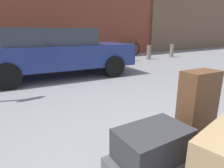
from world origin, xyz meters
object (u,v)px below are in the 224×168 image
bollard_kerb_near (100,56)px  bollard_kerb_mid (130,54)px  suitcase_charcoal_front_right (153,143)px  suitcase_brown_stacked_top (198,103)px  parked_car (57,51)px  bicycle_leaning (132,49)px  bollard_kerb_far (149,52)px  bollard_corner (172,51)px

bollard_kerb_near → bollard_kerb_mid: size_ratio=1.00×
suitcase_charcoal_front_right → suitcase_brown_stacked_top: bearing=5.6°
suitcase_brown_stacked_top → bollard_kerb_mid: suitcase_brown_stacked_top is taller
suitcase_brown_stacked_top → parked_car: 4.68m
bicycle_leaning → bollard_kerb_near: (-3.06, -1.72, -0.02)m
suitcase_charcoal_front_right → bollard_kerb_near: size_ratio=0.83×
suitcase_charcoal_front_right → bollard_kerb_far: bearing=48.0°
bollard_kerb_mid → bollard_corner: bearing=0.0°
suitcase_brown_stacked_top → bollard_corner: 9.03m
bicycle_leaning → bollard_kerb_near: bearing=-150.6°
parked_car → bicycle_leaning: (5.27, 3.06, -0.39)m
bollard_kerb_far → bicycle_leaning: bearing=81.0°
suitcase_charcoal_front_right → parked_car: size_ratio=0.13×
parked_car → bollard_corner: parked_car is taller
bicycle_leaning → bollard_kerb_mid: bicycle_leaning is taller
suitcase_charcoal_front_right → parked_car: parked_car is taller
parked_car → bollard_corner: 6.83m
parked_car → bollard_kerb_mid: size_ratio=6.35×
parked_car → bollard_kerb_near: (2.21, 1.33, -0.41)m
suitcase_brown_stacked_top → parked_car: (0.05, 4.68, 0.11)m
suitcase_charcoal_front_right → suitcase_brown_stacked_top: suitcase_brown_stacked_top is taller
suitcase_brown_stacked_top → bollard_kerb_near: bearing=73.8°
parked_car → bollard_kerb_far: size_ratio=6.35×
parked_car → bicycle_leaning: 6.10m
parked_car → bollard_kerb_mid: bearing=19.4°
parked_car → bollard_kerb_near: parked_car is taller
suitcase_brown_stacked_top → parked_car: bearing=93.8°
bicycle_leaning → suitcase_charcoal_front_right: bearing=-127.4°
suitcase_brown_stacked_top → bollard_kerb_far: bearing=54.4°
suitcase_charcoal_front_right → bollard_corner: size_ratio=0.83×
suitcase_brown_stacked_top → bicycle_leaning: (5.32, 7.73, -0.28)m
parked_car → bollard_kerb_near: size_ratio=6.35×
suitcase_brown_stacked_top → bollard_kerb_mid: size_ratio=0.90×
suitcase_charcoal_front_right → bicycle_leaning: bearing=53.7°
bicycle_leaning → bollard_corner: bicycle_leaning is taller
bollard_kerb_mid → bollard_corner: same height
bollard_corner → suitcase_brown_stacked_top: bearing=-138.3°
bollard_kerb_near → bollard_kerb_far: same height
suitcase_charcoal_front_right → bollard_kerb_far: size_ratio=0.83×
bollard_kerb_mid → bollard_corner: (2.90, 0.00, 0.00)m
suitcase_brown_stacked_top → bollard_kerb_mid: 7.14m
bollard_kerb_near → bollard_corner: same height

